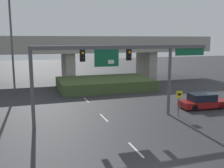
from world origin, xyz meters
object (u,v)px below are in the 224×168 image
object	(u,v)px
signal_gantry	(120,60)
speed_limit_sign	(179,100)
highway_light_pole_near	(12,41)
parked_sedan_near_right	(203,101)

from	to	relation	value
signal_gantry	speed_limit_sign	bearing A→B (deg)	-10.00
highway_light_pole_near	parked_sedan_near_right	distance (m)	22.89
signal_gantry	parked_sedan_near_right	size ratio (longest dim) A/B	3.20
signal_gantry	speed_limit_sign	xyz separation A→B (m)	(5.25, -0.93, -3.56)
highway_light_pole_near	parked_sedan_near_right	bearing A→B (deg)	-34.36
signal_gantry	speed_limit_sign	size ratio (longest dim) A/B	6.54
parked_sedan_near_right	highway_light_pole_near	bearing A→B (deg)	150.11
speed_limit_sign	parked_sedan_near_right	xyz separation A→B (m)	(3.93, 1.79, -0.87)
speed_limit_sign	highway_light_pole_near	size ratio (longest dim) A/B	0.19
speed_limit_sign	parked_sedan_near_right	bearing A→B (deg)	24.49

